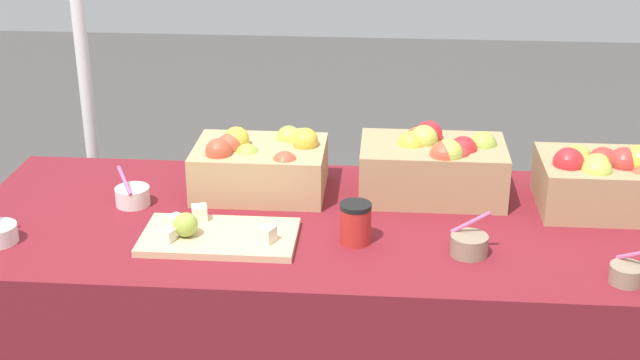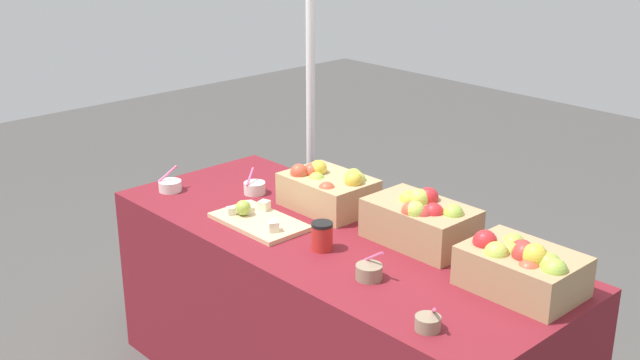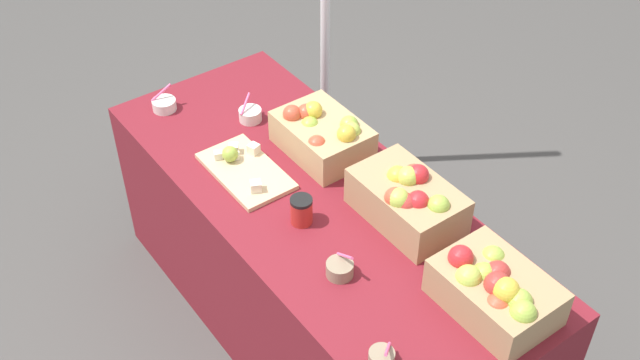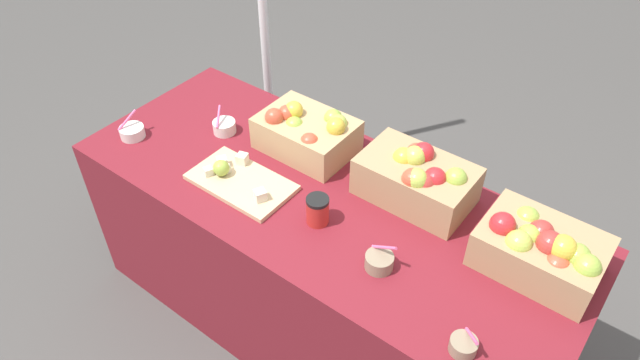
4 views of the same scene
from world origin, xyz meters
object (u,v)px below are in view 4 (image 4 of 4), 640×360
sample_bowl_extra (132,132)px  coffee_cup (318,210)px  sample_bowl_near (224,127)px  cutting_board_front (238,179)px  sample_bowl_mid (379,261)px  sample_bowl_far (464,345)px  apple_crate_left (541,249)px  apple_crate_right (307,132)px  apple_crate_middle (417,178)px

sample_bowl_extra → coffee_cup: size_ratio=0.99×
sample_bowl_near → cutting_board_front: bearing=-36.7°
sample_bowl_mid → sample_bowl_far: bearing=-17.7°
coffee_cup → apple_crate_left: bearing=20.6°
sample_bowl_mid → apple_crate_right: bearing=148.7°
cutting_board_front → sample_bowl_near: sample_bowl_near is taller
coffee_cup → apple_crate_right: bearing=133.3°
sample_bowl_far → cutting_board_front: bearing=172.1°
coffee_cup → apple_crate_middle: bearing=56.3°
sample_bowl_near → sample_bowl_far: (1.22, -0.33, -0.00)m
apple_crate_right → sample_bowl_mid: apple_crate_right is taller
apple_crate_right → sample_bowl_extra: size_ratio=3.48×
sample_bowl_mid → sample_bowl_extra: (-1.15, -0.03, -0.00)m
apple_crate_right → sample_bowl_far: size_ratio=3.80×
apple_crate_middle → apple_crate_right: apple_crate_middle is taller
apple_crate_left → sample_bowl_near: size_ratio=3.56×
apple_crate_left → coffee_cup: 0.71m
cutting_board_front → apple_crate_middle: bearing=30.3°
sample_bowl_extra → coffee_cup: bearing=4.6°
sample_bowl_far → sample_bowl_extra: size_ratio=0.92×
apple_crate_left → sample_bowl_near: (-1.27, -0.08, -0.06)m
apple_crate_left → coffee_cup: bearing=-159.4°
apple_crate_left → coffee_cup: size_ratio=3.53×
apple_crate_middle → sample_bowl_mid: bearing=-78.1°
sample_bowl_mid → sample_bowl_far: size_ratio=1.17×
cutting_board_front → coffee_cup: bearing=3.1°
sample_bowl_far → coffee_cup: (-0.62, 0.15, 0.03)m
sample_bowl_near → sample_bowl_mid: bearing=-13.8°
sample_bowl_extra → apple_crate_left: bearing=11.7°
apple_crate_left → apple_crate_right: bearing=177.5°
sample_bowl_far → coffee_cup: bearing=166.1°
apple_crate_left → apple_crate_middle: bearing=173.5°
sample_bowl_extra → sample_bowl_near: bearing=42.1°
apple_crate_right → coffee_cup: size_ratio=3.45×
apple_crate_middle → sample_bowl_mid: size_ratio=3.55×
sample_bowl_mid → apple_crate_left: bearing=36.9°
apple_crate_left → apple_crate_right: apple_crate_left is taller
apple_crate_middle → apple_crate_right: bearing=-178.6°
apple_crate_middle → cutting_board_front: size_ratio=1.03×
cutting_board_front → apple_crate_right: bearing=76.6°
cutting_board_front → sample_bowl_far: sample_bowl_far is taller
sample_bowl_near → sample_bowl_extra: bearing=-137.9°
sample_bowl_mid → coffee_cup: bearing=171.2°
apple_crate_middle → coffee_cup: size_ratio=3.78×
apple_crate_left → sample_bowl_near: apple_crate_left is taller
cutting_board_front → sample_bowl_extra: size_ratio=3.72×
sample_bowl_near → coffee_cup: size_ratio=0.99×
apple_crate_middle → sample_bowl_far: (0.42, -0.45, -0.07)m
cutting_board_front → sample_bowl_near: size_ratio=3.72×
sample_bowl_mid → cutting_board_front: bearing=177.8°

